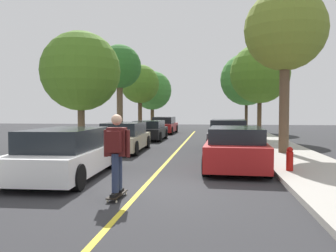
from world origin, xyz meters
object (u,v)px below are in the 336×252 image
Objects in this scene: skateboarder at (116,149)px; parked_car_right_near at (228,135)px; parked_car_right_nearest at (236,148)px; street_tree_right_nearest at (285,31)px; street_tree_left_farthest at (152,91)px; street_tree_right_far at (247,79)px; parked_car_left_farthest at (164,125)px; parked_car_left_far at (149,130)px; street_tree_left_nearest at (81,71)px; skateboard at (117,195)px; parked_car_left_near at (125,137)px; street_tree_right_near at (260,74)px; parked_car_left_nearest at (67,153)px; street_tree_left_near at (120,68)px; street_tree_left_far at (140,84)px; fire_hydrant at (290,159)px.

parked_car_right_near is at bearing 74.41° from skateboarder.
parked_car_right_nearest is 0.64× the size of street_tree_right_nearest.
street_tree_right_far is (9.27, -3.79, 0.70)m from street_tree_left_farthest.
parked_car_left_farthest is 0.93× the size of parked_car_right_near.
parked_car_left_far is 0.86× the size of parked_car_right_near.
street_tree_left_nearest is 6.55× the size of skateboard.
street_tree_left_farthest reaches higher than parked_car_left_near.
parked_car_right_near is at bearing 9.50° from street_tree_left_nearest.
street_tree_left_farthest is at bearing 96.42° from parked_car_left_near.
street_tree_right_nearest is (2.22, -2.12, 4.50)m from parked_car_right_near.
skateboard is at bearing -101.58° from street_tree_right_far.
street_tree_left_nearest is at bearing 172.77° from parked_car_left_near.
parked_car_left_near is 1.03× the size of parked_car_right_nearest.
parked_car_left_near is 10.63m from street_tree_right_near.
parked_car_left_nearest is 7.66m from street_tree_left_nearest.
street_tree_left_farthest is 10.04m from street_tree_right_far.
street_tree_right_near is at bearing -0.49° from street_tree_left_near.
street_tree_left_nearest is (-2.22, 6.65, 3.10)m from parked_car_left_nearest.
street_tree_left_nearest is at bearing -90.00° from street_tree_left_farthest.
street_tree_left_near is 12.14m from street_tree_right_nearest.
parked_car_left_farthest is 4.22m from street_tree_left_far.
skateboard is at bearing -82.02° from parked_car_left_far.
parked_car_left_farthest is 19.26m from fire_hydrant.
street_tree_left_farthest is 28.66m from skateboarder.
street_tree_left_near is 1.03× the size of street_tree_right_near.
parked_car_left_nearest is at bearing 134.86° from skateboard.
parked_car_left_farthest reaches higher than parked_car_left_near.
fire_hydrant is at bearing -93.35° from street_tree_right_near.
parked_car_right_near is at bearing -67.25° from parked_car_left_farthest.
parked_car_left_near is at bearing -163.18° from parked_car_right_near.
parked_car_left_farthest is 7.49m from street_tree_left_near.
street_tree_left_near is at bearing -136.66° from street_tree_right_far.
street_tree_right_far is (2.22, 20.16, 4.03)m from parked_car_right_nearest.
parked_car_left_farthest is at bearing -157.46° from street_tree_right_far.
parked_car_right_nearest is 5.07m from skateboarder.
parked_car_left_nearest is 6.37m from parked_car_left_near.
parked_car_right_near is at bearing 90.00° from parked_car_right_nearest.
parked_car_left_far is 4.83m from street_tree_left_near.
street_tree_left_near is at bearing 124.68° from fire_hydrant.
parked_car_left_near is at bearing 174.66° from street_tree_right_nearest.
street_tree_right_nearest is (7.05, -0.66, 4.55)m from parked_car_left_near.
street_tree_right_nearest is at bearing 58.25° from parked_car_right_nearest.
street_tree_right_nearest reaches higher than parked_car_left_nearest.
street_tree_right_nearest is at bearing -57.06° from street_tree_left_far.
street_tree_right_nearest is 7.80m from street_tree_right_near.
parked_car_right_nearest is at bearing -74.34° from parked_car_left_farthest.
parked_car_left_near is at bearing 138.71° from parked_car_right_nearest.
parked_car_right_near reaches higher than parked_car_left_far.
parked_car_left_nearest is 0.76× the size of street_tree_right_near.
parked_car_left_far is 4.76× the size of skateboard.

